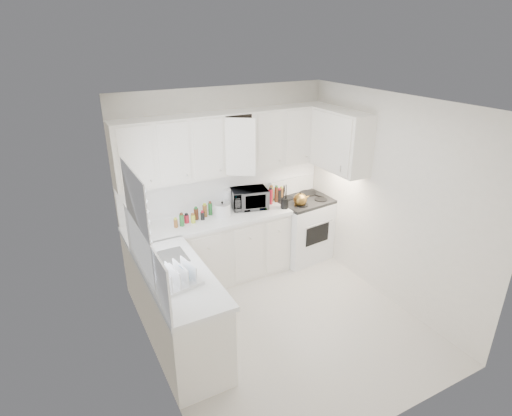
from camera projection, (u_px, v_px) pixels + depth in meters
floor at (283, 323)px, 4.98m from camera, size 3.20×3.20×0.00m
ceiling at (290, 104)px, 3.96m from camera, size 3.20×3.20×0.00m
wall_back at (226, 182)px, 5.77m from camera, size 3.00×0.00×3.00m
wall_front at (397, 306)px, 3.17m from camera, size 3.00×0.00×3.00m
wall_left at (149, 260)px, 3.82m from camera, size 0.00×3.20×3.20m
wall_right at (389, 201)px, 5.12m from camera, size 0.00×3.20×3.20m
window_blinds at (139, 221)px, 4.01m from camera, size 0.06×0.96×1.06m
lower_cabinets_back at (211, 251)px, 5.69m from camera, size 2.22×0.60×0.90m
lower_cabinets_left at (180, 313)px, 4.45m from camera, size 0.60×1.60×0.90m
countertop_back at (209, 220)px, 5.49m from camera, size 2.24×0.64×0.05m
countertop_left at (177, 275)px, 4.26m from camera, size 0.64×1.62×0.05m
backsplash_back at (226, 187)px, 5.79m from camera, size 2.98×0.02×0.55m
backsplash_left at (145, 257)px, 4.02m from camera, size 0.02×1.60×0.55m
upper_cabinets_back at (230, 172)px, 5.55m from camera, size 3.00×0.33×0.80m
upper_cabinets_right at (338, 170)px, 5.63m from camera, size 0.33×0.90×0.80m
sink at (166, 248)px, 4.49m from camera, size 0.42×0.38×0.30m
stove at (303, 220)px, 6.24m from camera, size 0.86×0.73×1.22m
tea_kettle at (300, 199)px, 5.86m from camera, size 0.30×0.28×0.22m
frying_pan at (308, 193)px, 6.31m from camera, size 0.40×0.49×0.04m
microwave at (249, 196)px, 5.77m from camera, size 0.55×0.38×0.34m
rice_cooker at (222, 209)px, 5.51m from camera, size 0.24×0.24×0.21m
paper_towel at (228, 199)px, 5.77m from camera, size 0.12×0.12×0.27m
utensil_crock at (285, 196)px, 5.74m from camera, size 0.14×0.14×0.35m
dish_rack at (176, 274)px, 4.02m from camera, size 0.49×0.40×0.24m
spice_left_0 at (172, 217)px, 5.36m from camera, size 0.06×0.06×0.13m
spice_left_1 at (180, 219)px, 5.32m from camera, size 0.06×0.06×0.13m
spice_left_2 at (183, 215)px, 5.43m from camera, size 0.06×0.06×0.13m
spice_left_3 at (191, 217)px, 5.39m from camera, size 0.06×0.06×0.13m
spice_left_4 at (194, 213)px, 5.49m from camera, size 0.06×0.06×0.13m
spice_left_5 at (202, 214)px, 5.45m from camera, size 0.06×0.06×0.13m
spice_left_6 at (205, 211)px, 5.56m from camera, size 0.06×0.06×0.13m
spice_left_7 at (212, 212)px, 5.52m from camera, size 0.06×0.06×0.13m
sauce_right_0 at (267, 195)px, 6.00m from camera, size 0.06×0.06×0.19m
sauce_right_1 at (272, 196)px, 5.98m from camera, size 0.06×0.06×0.19m
sauce_right_2 at (273, 194)px, 6.05m from camera, size 0.06×0.06×0.19m
sauce_right_3 at (278, 195)px, 6.03m from camera, size 0.06×0.06×0.19m
sauce_right_4 at (280, 193)px, 6.10m from camera, size 0.06×0.06×0.19m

